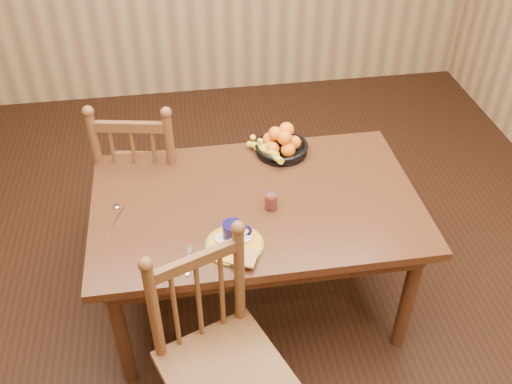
{
  "coord_description": "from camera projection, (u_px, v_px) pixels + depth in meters",
  "views": [
    {
      "loc": [
        -0.33,
        -2.12,
        2.55
      ],
      "look_at": [
        0.0,
        0.0,
        0.8
      ],
      "focal_mm": 40.0,
      "sensor_mm": 36.0,
      "label": 1
    }
  ],
  "objects": [
    {
      "name": "spoon",
      "position": [
        117.0,
        209.0,
        2.74
      ],
      "size": [
        0.06,
        0.16,
        0.01
      ],
      "rotation": [
        0.0,
        0.0,
        -0.37
      ],
      "color": "silver",
      "rests_on": "dining_table"
    },
    {
      "name": "fork",
      "position": [
        189.0,
        258.0,
        2.48
      ],
      "size": [
        0.04,
        0.18,
        0.0
      ],
      "rotation": [
        0.0,
        0.0,
        -0.13
      ],
      "color": "silver",
      "rests_on": "dining_table"
    },
    {
      "name": "room",
      "position": [
        256.0,
        92.0,
        2.42
      ],
      "size": [
        4.52,
        5.02,
        2.72
      ],
      "color": "black",
      "rests_on": "ground"
    },
    {
      "name": "chair_far",
      "position": [
        146.0,
        178.0,
        3.31
      ],
      "size": [
        0.56,
        0.54,
        1.06
      ],
      "rotation": [
        0.0,
        0.0,
        2.95
      ],
      "color": "#553319",
      "rests_on": "ground"
    },
    {
      "name": "dining_table",
      "position": [
        256.0,
        213.0,
        2.85
      ],
      "size": [
        1.6,
        1.0,
        0.75
      ],
      "color": "black",
      "rests_on": "ground"
    },
    {
      "name": "juice_glass",
      "position": [
        271.0,
        201.0,
        2.72
      ],
      "size": [
        0.06,
        0.06,
        0.09
      ],
      "color": "silver",
      "rests_on": "dining_table"
    },
    {
      "name": "fruit_bowl",
      "position": [
        280.0,
        144.0,
        3.07
      ],
      "size": [
        0.32,
        0.32,
        0.17
      ],
      "color": "black",
      "rests_on": "dining_table"
    },
    {
      "name": "chair_near",
      "position": [
        219.0,
        359.0,
        2.38
      ],
      "size": [
        0.6,
        0.59,
        1.03
      ],
      "rotation": [
        0.0,
        0.0,
        0.37
      ],
      "color": "#553319",
      "rests_on": "ground"
    },
    {
      "name": "coffee_mug",
      "position": [
        234.0,
        232.0,
        2.54
      ],
      "size": [
        0.13,
        0.09,
        0.1
      ],
      "color": "#0E0A3B",
      "rests_on": "dining_table"
    },
    {
      "name": "breakfast_plate",
      "position": [
        235.0,
        245.0,
        2.53
      ],
      "size": [
        0.26,
        0.3,
        0.04
      ],
      "color": "#59601E",
      "rests_on": "dining_table"
    }
  ]
}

